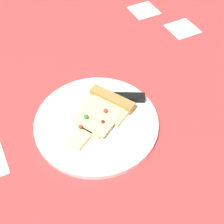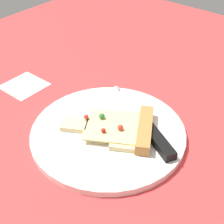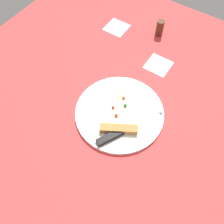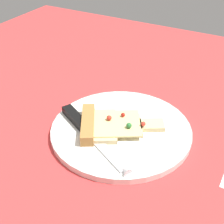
# 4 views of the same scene
# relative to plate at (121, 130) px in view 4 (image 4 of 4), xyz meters

# --- Properties ---
(ground_plane) EXTENTS (1.39, 1.39, 0.03)m
(ground_plane) POSITION_rel_plate_xyz_m (0.04, 0.03, -0.02)
(ground_plane) COLOR #D13838
(ground_plane) RESTS_ON ground
(plate) EXTENTS (0.30, 0.30, 0.01)m
(plate) POSITION_rel_plate_xyz_m (0.00, 0.00, 0.00)
(plate) COLOR white
(plate) RESTS_ON ground_plane
(pizza_slice) EXTENTS (0.19, 0.16, 0.02)m
(pizza_slice) POSITION_rel_plate_xyz_m (0.02, 0.01, 0.01)
(pizza_slice) COLOR beige
(pizza_slice) RESTS_ON plate
(knife) EXTENTS (0.22, 0.13, 0.02)m
(knife) POSITION_rel_plate_xyz_m (0.05, 0.05, 0.01)
(knife) COLOR silver
(knife) RESTS_ON plate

